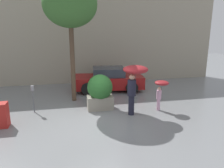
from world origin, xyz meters
name	(u,v)px	position (x,y,z in m)	size (l,w,h in m)	color
ground_plane	(94,123)	(0.00, 0.00, 0.00)	(40.00, 40.00, 0.00)	slate
building_facade	(80,36)	(0.00, 6.50, 3.00)	(18.00, 0.30, 6.00)	#9E937F
planter_box	(100,91)	(0.44, 1.38, 0.83)	(1.11, 1.09, 1.54)	gray
person_adult	(134,77)	(1.69, 0.51, 1.59)	(1.00, 1.00, 2.03)	#1E1E2D
person_child	(161,88)	(2.95, 0.73, 1.01)	(0.59, 0.59, 1.31)	#D199B7
parked_car_near	(109,80)	(1.36, 4.30, 0.61)	(4.00, 2.18, 1.31)	maroon
street_tree	(70,5)	(-0.64, 2.85, 4.45)	(2.44, 2.44, 5.53)	brown
parking_meter	(33,93)	(-2.35, 1.56, 0.84)	(0.14, 0.14, 1.16)	#595B60
newspaper_box	(1,115)	(-3.31, 0.31, 0.45)	(0.50, 0.44, 0.90)	#B2231E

